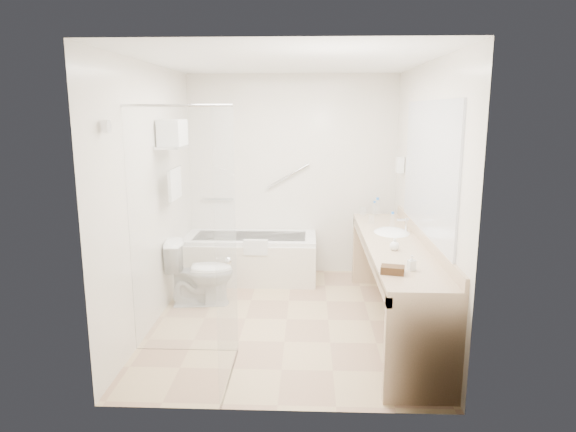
{
  "coord_description": "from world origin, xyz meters",
  "views": [
    {
      "loc": [
        0.21,
        -4.84,
        2.07
      ],
      "look_at": [
        0.0,
        0.3,
        1.0
      ],
      "focal_mm": 32.0,
      "sensor_mm": 36.0,
      "label": 1
    }
  ],
  "objects_px": {
    "bathtub": "(251,258)",
    "vanity_counter": "(394,264)",
    "toilet": "(200,273)",
    "amenity_basket": "(393,270)",
    "water_bottle_left": "(374,209)"
  },
  "relations": [
    {
      "from": "toilet",
      "to": "bathtub",
      "type": "bearing_deg",
      "value": -34.37
    },
    {
      "from": "vanity_counter",
      "to": "bathtub",
      "type": "bearing_deg",
      "value": 137.65
    },
    {
      "from": "bathtub",
      "to": "toilet",
      "type": "height_order",
      "value": "toilet"
    },
    {
      "from": "toilet",
      "to": "water_bottle_left",
      "type": "height_order",
      "value": "water_bottle_left"
    },
    {
      "from": "vanity_counter",
      "to": "toilet",
      "type": "relative_size",
      "value": 3.79
    },
    {
      "from": "bathtub",
      "to": "toilet",
      "type": "relative_size",
      "value": 2.24
    },
    {
      "from": "bathtub",
      "to": "toilet",
      "type": "bearing_deg",
      "value": -118.07
    },
    {
      "from": "vanity_counter",
      "to": "toilet",
      "type": "bearing_deg",
      "value": 164.58
    },
    {
      "from": "amenity_basket",
      "to": "water_bottle_left",
      "type": "bearing_deg",
      "value": 86.53
    },
    {
      "from": "toilet",
      "to": "vanity_counter",
      "type": "bearing_deg",
      "value": -111.72
    },
    {
      "from": "bathtub",
      "to": "water_bottle_left",
      "type": "distance_m",
      "value": 1.63
    },
    {
      "from": "bathtub",
      "to": "amenity_basket",
      "type": "height_order",
      "value": "amenity_basket"
    },
    {
      "from": "bathtub",
      "to": "vanity_counter",
      "type": "xyz_separation_m",
      "value": [
        1.52,
        -1.39,
        0.36
      ]
    },
    {
      "from": "bathtub",
      "to": "vanity_counter",
      "type": "distance_m",
      "value": 2.09
    },
    {
      "from": "vanity_counter",
      "to": "water_bottle_left",
      "type": "height_order",
      "value": "water_bottle_left"
    }
  ]
}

